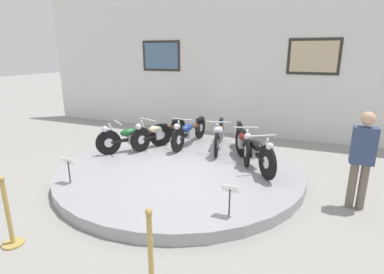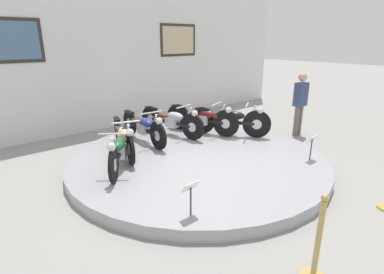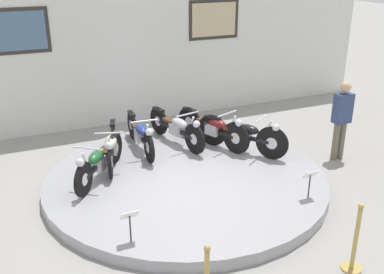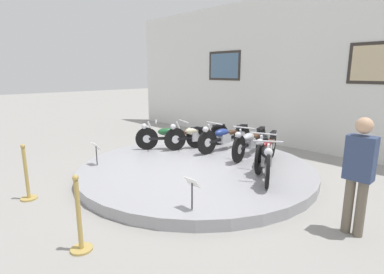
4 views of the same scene
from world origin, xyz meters
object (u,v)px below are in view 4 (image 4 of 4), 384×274
object	(u,v)px
stanchion_post_left_of_entry	(27,181)
motorcycle_green	(170,136)
motorcycle_black	(266,157)
visitor_standing	(359,170)
motorcycle_cream	(196,134)
motorcycle_silver	(250,141)
info_placard_front_centre	(192,187)
motorcycle_maroon	(266,148)
info_placard_front_left	(96,149)
motorcycle_blue	(224,136)
stanchion_post_right_of_entry	(80,226)

from	to	relation	value
stanchion_post_left_of_entry	motorcycle_green	bearing A→B (deg)	96.03
motorcycle_black	visitor_standing	xyz separation A→B (m)	(1.88, -0.71, 0.34)
motorcycle_green	motorcycle_cream	world-z (taller)	motorcycle_cream
motorcycle_black	visitor_standing	world-z (taller)	visitor_standing
visitor_standing	motorcycle_silver	bearing A→B (deg)	150.60
motorcycle_green	motorcycle_cream	distance (m)	0.71
info_placard_front_centre	stanchion_post_left_of_entry	size ratio (longest dim) A/B	0.50
motorcycle_black	stanchion_post_left_of_entry	bearing A→B (deg)	-125.18
motorcycle_silver	motorcycle_maroon	world-z (taller)	motorcycle_maroon
info_placard_front_left	motorcycle_maroon	bearing A→B (deg)	45.68
motorcycle_green	motorcycle_blue	world-z (taller)	motorcycle_blue
motorcycle_green	motorcycle_blue	size ratio (longest dim) A/B	0.80
motorcycle_maroon	stanchion_post_left_of_entry	bearing A→B (deg)	-117.32
motorcycle_silver	motorcycle_black	world-z (taller)	motorcycle_black
motorcycle_green	motorcycle_silver	world-z (taller)	motorcycle_silver
info_placard_front_left	motorcycle_blue	bearing A→B (deg)	69.58
motorcycle_green	motorcycle_cream	bearing A→B (deg)	57.37
motorcycle_cream	motorcycle_silver	world-z (taller)	motorcycle_silver
motorcycle_green	motorcycle_black	xyz separation A→B (m)	(2.96, 0.00, 0.03)
stanchion_post_left_of_entry	stanchion_post_right_of_entry	distance (m)	2.20
motorcycle_silver	info_placard_front_centre	size ratio (longest dim) A/B	3.81
motorcycle_cream	motorcycle_black	distance (m)	2.65
info_placard_front_left	stanchion_post_left_of_entry	world-z (taller)	stanchion_post_left_of_entry
info_placard_front_left	info_placard_front_centre	bearing A→B (deg)	0.00
motorcycle_blue	motorcycle_maroon	xyz separation A→B (m)	(1.51, -0.35, 0.02)
info_placard_front_left	motorcycle_silver	bearing A→B (deg)	57.44
motorcycle_green	stanchion_post_left_of_entry	bearing A→B (deg)	-83.97
motorcycle_maroon	motorcycle_silver	bearing A→B (deg)	153.07
motorcycle_maroon	info_placard_front_left	bearing A→B (deg)	-134.32
motorcycle_silver	stanchion_post_left_of_entry	xyz separation A→B (m)	(-1.51, -4.61, -0.24)
visitor_standing	stanchion_post_left_of_entry	distance (m)	5.38
motorcycle_blue	stanchion_post_left_of_entry	xyz separation A→B (m)	(-0.69, -4.61, -0.24)
motorcycle_maroon	stanchion_post_right_of_entry	size ratio (longest dim) A/B	1.86
stanchion_post_right_of_entry	motorcycle_green	bearing A→B (deg)	125.25
motorcycle_blue	info_placard_front_left	world-z (taller)	motorcycle_blue
motorcycle_cream	motorcycle_maroon	distance (m)	2.20
motorcycle_cream	info_placard_front_left	xyz separation A→B (m)	(-0.44, -2.70, -0.01)
motorcycle_green	motorcycle_black	world-z (taller)	motorcycle_black
motorcycle_cream	motorcycle_green	bearing A→B (deg)	-122.63
motorcycle_silver	visitor_standing	world-z (taller)	visitor_standing
visitor_standing	motorcycle_maroon	bearing A→B (deg)	149.87
motorcycle_black	stanchion_post_left_of_entry	xyz separation A→B (m)	(-2.58, -3.66, -0.26)
motorcycle_blue	motorcycle_green	bearing A→B (deg)	-138.59
motorcycle_green	motorcycle_blue	bearing A→B (deg)	41.41
visitor_standing	stanchion_post_left_of_entry	xyz separation A→B (m)	(-4.46, -2.94, -0.60)
motorcycle_blue	info_placard_front_left	distance (m)	3.26
motorcycle_maroon	info_placard_front_centre	size ratio (longest dim) A/B	3.72
motorcycle_black	info_placard_front_centre	distance (m)	2.11
motorcycle_cream	motorcycle_black	size ratio (longest dim) A/B	1.11
motorcycle_maroon	stanchion_post_left_of_entry	world-z (taller)	stanchion_post_left_of_entry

